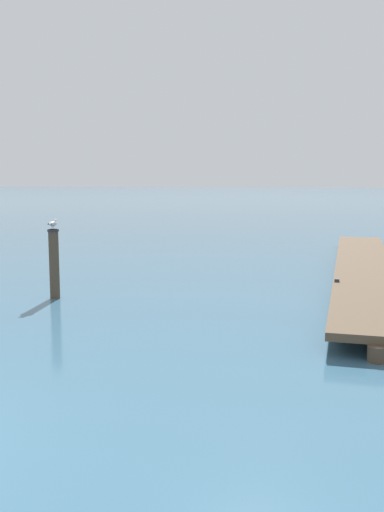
{
  "coord_description": "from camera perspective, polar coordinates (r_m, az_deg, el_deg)",
  "views": [
    {
      "loc": [
        5.94,
        -4.7,
        3.15
      ],
      "look_at": [
        2.69,
        7.81,
        1.4
      ],
      "focal_mm": 40.3,
      "sensor_mm": 36.0,
      "label": 1
    }
  ],
  "objects": [
    {
      "name": "floating_dock",
      "position": [
        19.11,
        16.77,
        -1.01
      ],
      "size": [
        1.98,
        17.93,
        0.53
      ],
      "color": "brown",
      "rests_on": "ground"
    },
    {
      "name": "perched_seagull",
      "position": [
        15.37,
        -13.66,
        3.14
      ],
      "size": [
        0.16,
        0.38,
        0.27
      ],
      "color": "gold",
      "rests_on": "mooring_piling"
    },
    {
      "name": "mooring_piling",
      "position": [
        15.49,
        -13.53,
        -0.65
      ],
      "size": [
        0.3,
        0.3,
        1.84
      ],
      "color": "#4C3D2D",
      "rests_on": "ground"
    }
  ]
}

